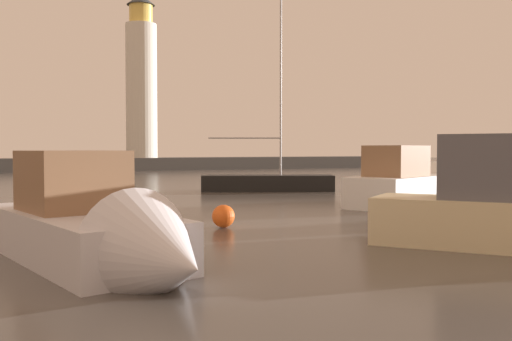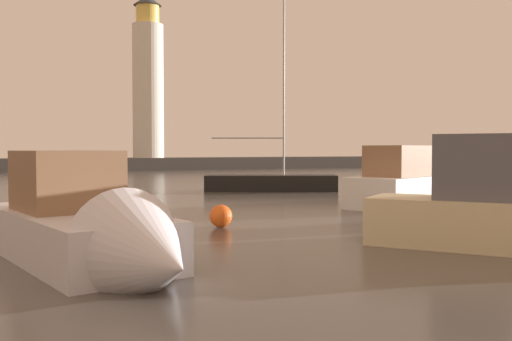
{
  "view_description": "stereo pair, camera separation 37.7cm",
  "coord_description": "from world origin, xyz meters",
  "px_view_note": "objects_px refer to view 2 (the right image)",
  "views": [
    {
      "loc": [
        -7.21,
        -1.63,
        2.46
      ],
      "look_at": [
        1.92,
        18.83,
        1.61
      ],
      "focal_mm": 39.48,
      "sensor_mm": 36.0,
      "label": 1
    },
    {
      "loc": [
        -6.86,
        -1.79,
        2.46
      ],
      "look_at": [
        1.92,
        18.83,
        1.61
      ],
      "focal_mm": 39.48,
      "sensor_mm": 36.0,
      "label": 2
    }
  ],
  "objects_px": {
    "motorboat_2": "(94,231)",
    "sailboat_moored": "(271,181)",
    "lighthouse": "(148,81)",
    "motorboat_0": "(419,184)",
    "mooring_buoy": "(221,216)"
  },
  "relations": [
    {
      "from": "sailboat_moored",
      "to": "motorboat_2",
      "type": "bearing_deg",
      "value": -124.21
    },
    {
      "from": "lighthouse",
      "to": "sailboat_moored",
      "type": "relative_size",
      "value": 1.45
    },
    {
      "from": "motorboat_0",
      "to": "lighthouse",
      "type": "bearing_deg",
      "value": 93.12
    },
    {
      "from": "lighthouse",
      "to": "motorboat_0",
      "type": "bearing_deg",
      "value": -86.88
    },
    {
      "from": "motorboat_0",
      "to": "motorboat_2",
      "type": "bearing_deg",
      "value": -151.0
    },
    {
      "from": "sailboat_moored",
      "to": "lighthouse",
      "type": "bearing_deg",
      "value": 89.17
    },
    {
      "from": "motorboat_2",
      "to": "sailboat_moored",
      "type": "xyz_separation_m",
      "value": [
        12.3,
        18.09,
        -0.2
      ]
    },
    {
      "from": "mooring_buoy",
      "to": "motorboat_2",
      "type": "bearing_deg",
      "value": -133.59
    },
    {
      "from": "motorboat_2",
      "to": "mooring_buoy",
      "type": "distance_m",
      "value": 6.44
    },
    {
      "from": "lighthouse",
      "to": "mooring_buoy",
      "type": "bearing_deg",
      "value": -99.69
    },
    {
      "from": "motorboat_0",
      "to": "mooring_buoy",
      "type": "height_order",
      "value": "motorboat_0"
    },
    {
      "from": "motorboat_2",
      "to": "mooring_buoy",
      "type": "xyz_separation_m",
      "value": [
        4.43,
        4.66,
        -0.4
      ]
    },
    {
      "from": "motorboat_2",
      "to": "motorboat_0",
      "type": "bearing_deg",
      "value": 29.0
    },
    {
      "from": "motorboat_0",
      "to": "sailboat_moored",
      "type": "distance_m",
      "value": 10.08
    },
    {
      "from": "lighthouse",
      "to": "motorboat_0",
      "type": "xyz_separation_m",
      "value": [
        2.47,
        -45.28,
        -9.55
      ]
    }
  ]
}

